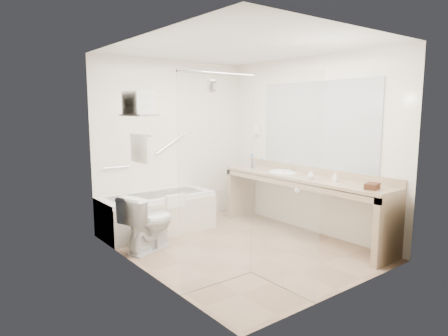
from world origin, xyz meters
TOP-DOWN VIEW (x-y plane):
  - floor at (0.00, 0.00)m, footprint 3.20×3.20m
  - ceiling at (0.00, 0.00)m, footprint 2.60×3.20m
  - wall_back at (0.00, 1.60)m, footprint 2.60×0.10m
  - wall_front at (0.00, -1.60)m, footprint 2.60×0.10m
  - wall_left at (-1.30, 0.00)m, footprint 0.10×3.20m
  - wall_right at (1.30, 0.00)m, footprint 0.10×3.20m
  - bathtub at (-0.50, 1.24)m, footprint 1.60×0.73m
  - grab_bar_short at (-0.95, 1.56)m, footprint 0.40×0.03m
  - grab_bar_long at (-0.05, 1.56)m, footprint 0.53×0.03m
  - shower_enclosure at (-0.63, -0.93)m, footprint 0.96×0.91m
  - towel_shelf at (-1.17, 0.35)m, footprint 0.24×0.55m
  - vanity_counter at (1.02, -0.15)m, footprint 0.55×2.70m
  - sink at (1.05, 0.25)m, footprint 0.40×0.52m
  - faucet at (1.20, 0.25)m, footprint 0.03×0.03m
  - mirror at (1.29, -0.15)m, footprint 0.02×2.00m
  - hairdryer_unit at (1.25, 1.05)m, footprint 0.08×0.10m
  - toilet at (-0.95, 0.62)m, footprint 0.82×0.63m
  - amenity_basket at (0.96, -1.26)m, footprint 0.23×0.19m
  - soap_bottle_a at (1.03, -0.69)m, footprint 0.08×0.13m
  - soap_bottle_b at (0.92, -0.39)m, footprint 0.13×0.14m
  - water_bottle_left at (1.00, 0.89)m, footprint 0.07×0.07m
  - water_bottle_mid at (0.98, 0.83)m, footprint 0.07×0.07m
  - water_bottle_right at (0.88, 0.51)m, footprint 0.06×0.06m
  - drinking_glass_near at (0.97, 0.14)m, footprint 0.07×0.07m
  - drinking_glass_far at (1.03, 0.84)m, footprint 0.10×0.10m

SIDE VIEW (x-z plane):
  - floor at x=0.00m, z-range 0.00..0.00m
  - bathtub at x=-0.50m, z-range -0.02..0.57m
  - toilet at x=-0.95m, z-range 0.00..0.71m
  - vanity_counter at x=1.02m, z-range 0.17..1.12m
  - sink at x=1.05m, z-range 0.75..0.89m
  - soap_bottle_a at x=1.03m, z-range 0.85..0.91m
  - amenity_basket at x=0.96m, z-range 0.85..0.92m
  - drinking_glass_near at x=0.97m, z-range 0.85..0.93m
  - soap_bottle_b at x=0.92m, z-range 0.85..0.94m
  - drinking_glass_far at x=1.03m, z-range 0.85..0.95m
  - faucet at x=1.20m, z-range 0.86..1.00m
  - water_bottle_right at x=0.88m, z-range 0.84..1.03m
  - water_bottle_mid at x=0.98m, z-range 0.84..1.05m
  - water_bottle_left at x=1.00m, z-range 0.84..1.06m
  - grab_bar_short at x=-0.95m, z-range 0.93..0.96m
  - shower_enclosure at x=-0.63m, z-range 0.01..2.12m
  - wall_back at x=0.00m, z-range 0.00..2.50m
  - wall_front at x=0.00m, z-range 0.00..2.50m
  - wall_left at x=-1.30m, z-range 0.00..2.50m
  - wall_right at x=1.30m, z-range 0.00..2.50m
  - grab_bar_long at x=-0.05m, z-range 1.09..1.41m
  - hairdryer_unit at x=1.25m, z-range 1.36..1.54m
  - mirror at x=1.29m, z-range 0.95..2.15m
  - towel_shelf at x=-1.17m, z-range 1.35..2.16m
  - ceiling at x=0.00m, z-range 2.45..2.55m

